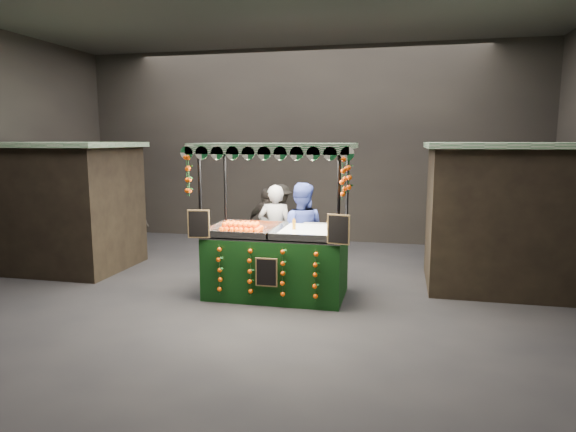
# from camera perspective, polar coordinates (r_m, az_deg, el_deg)

# --- Properties ---
(ground) EXTENTS (12.00, 12.00, 0.00)m
(ground) POSITION_cam_1_polar(r_m,az_deg,el_deg) (8.74, -4.40, -8.97)
(ground) COLOR black
(ground) RESTS_ON ground
(market_hall) EXTENTS (12.10, 10.10, 5.05)m
(market_hall) POSITION_cam_1_polar(r_m,az_deg,el_deg) (8.36, -4.67, 13.72)
(market_hall) COLOR black
(market_hall) RESTS_ON ground
(neighbour_stall_left) EXTENTS (3.00, 2.20, 2.60)m
(neighbour_stall_left) POSITION_cam_1_polar(r_m,az_deg,el_deg) (11.37, -24.59, 1.13)
(neighbour_stall_left) COLOR black
(neighbour_stall_left) RESTS_ON ground
(neighbour_stall_right) EXTENTS (3.00, 2.20, 2.60)m
(neighbour_stall_right) POSITION_cam_1_polar(r_m,az_deg,el_deg) (9.73, 24.02, 0.03)
(neighbour_stall_right) COLOR black
(neighbour_stall_right) RESTS_ON ground
(juice_stall) EXTENTS (2.67, 1.57, 2.59)m
(juice_stall) POSITION_cam_1_polar(r_m,az_deg,el_deg) (8.48, -1.28, -3.88)
(juice_stall) COLOR black
(juice_stall) RESTS_ON ground
(vendor_grey) EXTENTS (0.70, 0.50, 1.81)m
(vendor_grey) POSITION_cam_1_polar(r_m,az_deg,el_deg) (9.56, -1.46, -1.82)
(vendor_grey) COLOR slate
(vendor_grey) RESTS_ON ground
(vendor_blue) EXTENTS (0.93, 0.73, 1.87)m
(vendor_blue) POSITION_cam_1_polar(r_m,az_deg,el_deg) (9.25, 1.47, -1.96)
(vendor_blue) COLOR navy
(vendor_blue) RESTS_ON ground
(shopper_0) EXTENTS (0.68, 0.61, 1.56)m
(shopper_0) POSITION_cam_1_polar(r_m,az_deg,el_deg) (13.05, -18.01, 0.02)
(shopper_0) COLOR black
(shopper_0) RESTS_ON ground
(shopper_1) EXTENTS (0.96, 0.94, 1.56)m
(shopper_1) POSITION_cam_1_polar(r_m,az_deg,el_deg) (10.39, 17.44, -2.06)
(shopper_1) COLOR black
(shopper_1) RESTS_ON ground
(shopper_2) EXTENTS (0.99, 0.53, 1.60)m
(shopper_2) POSITION_cam_1_polar(r_m,az_deg,el_deg) (11.04, -2.40, -0.95)
(shopper_2) COLOR black
(shopper_2) RESTS_ON ground
(shopper_3) EXTENTS (1.08, 1.19, 1.60)m
(shopper_3) POSITION_cam_1_polar(r_m,az_deg,el_deg) (11.99, -0.89, -0.18)
(shopper_3) COLOR black
(shopper_3) RESTS_ON ground
(shopper_4) EXTENTS (0.88, 0.60, 1.72)m
(shopper_4) POSITION_cam_1_polar(r_m,az_deg,el_deg) (12.55, -17.58, 0.09)
(shopper_4) COLOR black
(shopper_4) RESTS_ON ground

